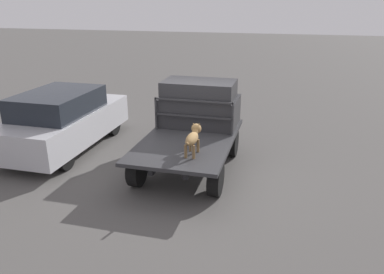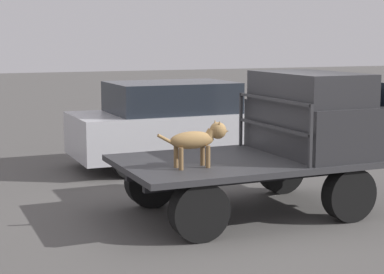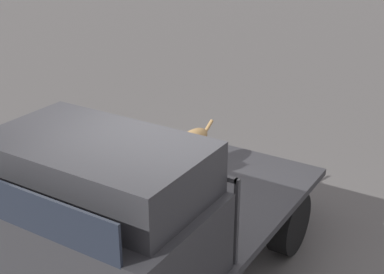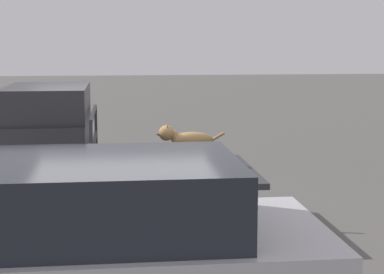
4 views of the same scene
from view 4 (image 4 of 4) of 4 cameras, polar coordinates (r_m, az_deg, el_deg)
ground_plane at (r=8.95m, az=-5.89°, el=-7.94°), size 80.00×80.00×0.00m
flatbed_truck at (r=8.80m, az=-5.95°, el=-4.35°), size 3.53×2.06×0.79m
truck_cab at (r=8.72m, az=-13.07°, el=0.44°), size 1.24×1.94×1.16m
truck_headboard at (r=8.67m, az=-8.72°, el=0.49°), size 0.04×1.94×0.81m
dog at (r=9.07m, az=-0.65°, el=-0.19°), size 0.99×0.23×0.60m
parked_sedan at (r=5.28m, az=-10.37°, el=-10.61°), size 4.16×1.79×1.61m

